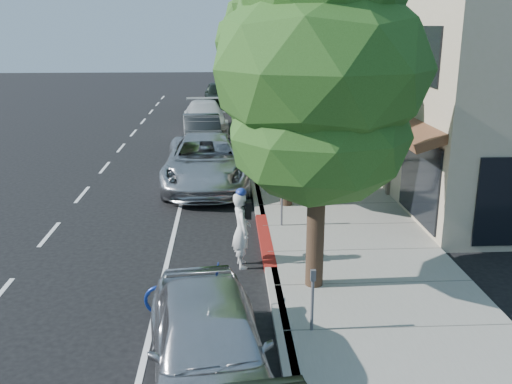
{
  "coord_description": "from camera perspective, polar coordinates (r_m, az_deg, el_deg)",
  "views": [
    {
      "loc": [
        -1.06,
        -13.77,
        5.84
      ],
      "look_at": [
        -0.23,
        1.43,
        1.35
      ],
      "focal_mm": 40.0,
      "sensor_mm": 36.0,
      "label": 1
    }
  ],
  "objects": [
    {
      "name": "silver_suv",
      "position": [
        21.33,
        -4.98,
        3.05
      ],
      "size": [
        3.1,
        6.65,
        1.84
      ],
      "primitive_type": "imported",
      "rotation": [
        0.0,
        0.0,
        0.01
      ],
      "color": "#B8B9BD",
      "rests_on": "ground"
    },
    {
      "name": "street_tree_5",
      "position": [
        41.82,
        -0.44,
        15.08
      ],
      "size": [
        4.27,
        4.27,
        7.69
      ],
      "color": "black",
      "rests_on": "ground"
    },
    {
      "name": "near_car_a",
      "position": [
        9.68,
        -4.78,
        -14.88
      ],
      "size": [
        2.49,
        5.01,
        1.64
      ],
      "primitive_type": "imported",
      "rotation": [
        0.0,
        0.0,
        0.12
      ],
      "color": "silver",
      "rests_on": "ground"
    },
    {
      "name": "street_tree_1",
      "position": [
        17.92,
        3.25,
        12.52
      ],
      "size": [
        4.51,
        4.51,
        7.47
      ],
      "color": "black",
      "rests_on": "ground"
    },
    {
      "name": "street_tree_2",
      "position": [
        23.91,
        1.64,
        12.34
      ],
      "size": [
        4.85,
        4.85,
        6.91
      ],
      "color": "black",
      "rests_on": "ground"
    },
    {
      "name": "bicycle",
      "position": [
        12.03,
        -6.41,
        -9.89
      ],
      "size": [
        2.03,
        0.79,
        1.05
      ],
      "primitive_type": "imported",
      "rotation": [
        0.0,
        0.0,
        1.53
      ],
      "color": "navy",
      "rests_on": "ground"
    },
    {
      "name": "pedestrian",
      "position": [
        19.84,
        7.22,
        2.34
      ],
      "size": [
        1.11,
        1.08,
        1.81
      ],
      "primitive_type": "imported",
      "rotation": [
        0.0,
        0.0,
        3.79
      ],
      "color": "black",
      "rests_on": "sidewalk"
    },
    {
      "name": "sidewalk",
      "position": [
        22.77,
        5.48,
        1.7
      ],
      "size": [
        4.6,
        56.0,
        0.15
      ],
      "primitive_type": "cube",
      "color": "gray",
      "rests_on": "ground"
    },
    {
      "name": "dark_sedan",
      "position": [
        27.7,
        -5.44,
        5.93
      ],
      "size": [
        2.18,
        5.11,
        1.64
      ],
      "primitive_type": "imported",
      "rotation": [
        0.0,
        0.0,
        0.09
      ],
      "color": "black",
      "rests_on": "ground"
    },
    {
      "name": "curb_red_segment",
      "position": [
        15.89,
        0.93,
        -4.84
      ],
      "size": [
        0.32,
        4.0,
        0.15
      ],
      "primitive_type": "cube",
      "color": "maroon",
      "rests_on": "ground"
    },
    {
      "name": "curb",
      "position": [
        22.54,
        -0.31,
        1.62
      ],
      "size": [
        0.3,
        56.0,
        0.15
      ],
      "primitive_type": "cube",
      "color": "#9E998E",
      "rests_on": "ground"
    },
    {
      "name": "white_pickup",
      "position": [
        32.57,
        -5.12,
        7.52
      ],
      "size": [
        2.77,
        5.85,
        1.65
      ],
      "primitive_type": "imported",
      "rotation": [
        0.0,
        0.0,
        0.08
      ],
      "color": "silver",
      "rests_on": "ground"
    },
    {
      "name": "dark_suv_far",
      "position": [
        42.06,
        -3.63,
        9.7
      ],
      "size": [
        2.52,
        5.56,
        1.85
      ],
      "primitive_type": "imported",
      "rotation": [
        0.0,
        0.0,
        0.06
      ],
      "color": "black",
      "rests_on": "ground"
    },
    {
      "name": "street_tree_3",
      "position": [
        29.84,
        0.68,
        15.14
      ],
      "size": [
        4.35,
        4.35,
        8.13
      ],
      "color": "black",
      "rests_on": "ground"
    },
    {
      "name": "street_tree_0",
      "position": [
        11.97,
        6.46,
        11.75
      ],
      "size": [
        4.59,
        4.59,
        7.84
      ],
      "color": "black",
      "rests_on": "ground"
    },
    {
      "name": "storefront_building",
      "position": [
        33.59,
        15.75,
        11.85
      ],
      "size": [
        10.0,
        36.0,
        7.0
      ],
      "primitive_type": "cube",
      "color": "#BAA78F",
      "rests_on": "ground"
    },
    {
      "name": "cyclist",
      "position": [
        14.1,
        -1.46,
        -3.83
      ],
      "size": [
        0.57,
        0.77,
        1.92
      ],
      "primitive_type": "imported",
      "rotation": [
        0.0,
        0.0,
        1.74
      ],
      "color": "silver",
      "rests_on": "ground"
    },
    {
      "name": "ground",
      "position": [
        14.99,
        1.2,
        -6.49
      ],
      "size": [
        120.0,
        120.0,
        0.0
      ],
      "primitive_type": "plane",
      "color": "black",
      "rests_on": "ground"
    },
    {
      "name": "street_tree_4",
      "position": [
        35.84,
        0.03,
        14.65
      ],
      "size": [
        5.28,
        5.28,
        7.81
      ],
      "color": "black",
      "rests_on": "ground"
    }
  ]
}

